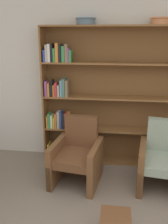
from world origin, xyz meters
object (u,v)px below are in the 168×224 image
at_px(bowl_stoneware, 161,20).
at_px(footstool, 116,221).
at_px(armchair_cushioned, 163,160).
at_px(bookshelf, 107,100).
at_px(bowl_brass, 86,21).
at_px(armchair_leather, 77,155).

bearing_deg(bowl_stoneware, footstool, -107.99).
xyz_separation_m(armchair_cushioned, footstool, (-0.64, -1.05, -0.16)).
bearing_deg(bookshelf, bowl_stoneware, -2.09).
bearing_deg(armchair_cushioned, footstool, 66.94).
height_order(bookshelf, bowl_brass, bowl_brass).
distance_m(bowl_stoneware, footstool, 2.66).
relative_size(bowl_brass, armchair_cushioned, 0.33).
xyz_separation_m(bookshelf, bowl_brass, (-0.33, -0.03, 1.17)).
xyz_separation_m(bookshelf, bowl_stoneware, (0.72, -0.03, 1.17)).
bearing_deg(bookshelf, armchair_cushioned, -39.12).
relative_size(bowl_brass, footstool, 0.96).
bearing_deg(armchair_leather, armchair_cushioned, -171.46).
xyz_separation_m(bowl_brass, bowl_stoneware, (1.05, 0.00, -0.00)).
bearing_deg(bowl_stoneware, armchair_cushioned, -81.69).
bearing_deg(footstool, armchair_leather, 117.58).
relative_size(bookshelf, armchair_cushioned, 2.66).
bearing_deg(bowl_brass, bookshelf, 4.55).
relative_size(armchair_leather, armchair_cushioned, 1.00).
xyz_separation_m(bowl_brass, armchair_leather, (-0.04, -0.63, -1.82)).
bearing_deg(bowl_brass, footstool, -73.36).
distance_m(bowl_stoneware, armchair_cushioned, 1.93).
relative_size(bowl_brass, bowl_stoneware, 1.00).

